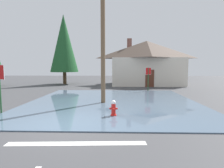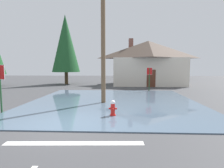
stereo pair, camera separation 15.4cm
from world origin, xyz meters
name	(u,v)px [view 2 (the right image)]	position (x,y,z in m)	size (l,w,h in m)	color
ground_plane	(66,126)	(0.00, 0.00, -0.05)	(80.00, 80.00, 0.10)	#424244
flood_puddle	(113,102)	(1.73, 4.86, 0.02)	(10.94, 11.37, 0.05)	#4C6075
lane_stop_bar	(74,143)	(0.79, -1.75, 0.00)	(4.30, 0.30, 0.01)	silver
stop_sign_near	(0,79)	(-3.78, 1.67, 1.75)	(0.69, 0.28, 2.44)	#1E4C28
fire_hydrant	(113,108)	(1.86, 1.34, 0.38)	(0.39, 0.34, 0.78)	red
utility_pole	(103,36)	(1.13, 4.47, 4.28)	(1.60, 0.28, 8.20)	brown
stop_sign_far	(149,75)	(4.95, 10.16, 1.60)	(0.58, 0.36, 2.26)	#1E4C28
house	(148,62)	(5.79, 16.75, 2.93)	(9.46, 5.97, 6.09)	silver
pine_tree_tall_left	(66,44)	(-5.06, 17.11, 5.39)	(3.67, 3.67, 9.17)	#4C3823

